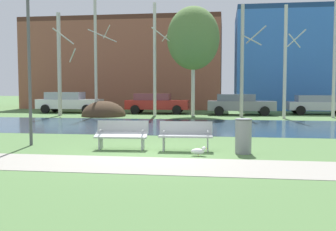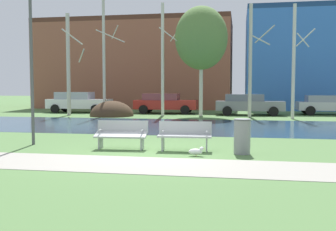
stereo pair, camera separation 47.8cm
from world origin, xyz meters
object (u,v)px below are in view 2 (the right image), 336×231
at_px(parked_sedan_second_red, 165,103).
at_px(trash_bin, 242,136).
at_px(parked_hatch_third_grey, 248,104).
at_px(streetlamp, 31,21).
at_px(parked_van_nearest_white, 78,102).
at_px(bench_left, 121,134).
at_px(parked_wagon_fourth_silver, 329,104).
at_px(seagull, 196,151).
at_px(bench_right, 185,135).

bearing_deg(parked_sedan_second_red, trash_bin, -72.15).
bearing_deg(parked_hatch_third_grey, streetlamp, -115.22).
bearing_deg(streetlamp, parked_van_nearest_white, 108.06).
bearing_deg(bench_left, trash_bin, -4.38).
distance_m(streetlamp, parked_hatch_third_grey, 17.51).
distance_m(parked_van_nearest_white, parked_wagon_fourth_silver, 18.03).
xyz_separation_m(bench_left, trash_bin, (3.66, -0.28, 0.05)).
height_order(seagull, streetlamp, streetlamp).
distance_m(parked_van_nearest_white, parked_hatch_third_grey, 12.59).
height_order(seagull, parked_hatch_third_grey, parked_hatch_third_grey).
height_order(bench_right, parked_wagon_fourth_silver, parked_wagon_fourth_silver).
relative_size(trash_bin, parked_sedan_second_red, 0.22).
relative_size(seagull, parked_wagon_fourth_silver, 0.10).
bearing_deg(trash_bin, parked_van_nearest_white, 125.77).
height_order(trash_bin, parked_sedan_second_red, parked_sedan_second_red).
relative_size(bench_right, trash_bin, 1.62).
xyz_separation_m(seagull, parked_hatch_third_grey, (1.75, 16.80, 0.63)).
bearing_deg(parked_hatch_third_grey, trash_bin, -91.78).
distance_m(bench_right, parked_wagon_fourth_silver, 18.72).
relative_size(seagull, parked_hatch_third_grey, 0.10).
height_order(parked_van_nearest_white, parked_hatch_third_grey, parked_van_nearest_white).
bearing_deg(bench_left, streetlamp, 173.14).
xyz_separation_m(bench_left, seagull, (2.41, -0.86, -0.34)).
bearing_deg(bench_left, parked_sedan_second_red, 96.12).
bearing_deg(bench_right, parked_hatch_third_grey, 82.16).
relative_size(bench_right, parked_sedan_second_red, 0.36).
distance_m(streetlamp, parked_wagon_fourth_silver, 21.29).
relative_size(seagull, parked_sedan_second_red, 0.10).
bearing_deg(streetlamp, parked_hatch_third_grey, 64.78).
xyz_separation_m(trash_bin, streetlamp, (-6.82, 0.66, 3.54)).
distance_m(bench_left, trash_bin, 3.67).
bearing_deg(trash_bin, bench_right, 170.57).
bearing_deg(parked_hatch_third_grey, parked_sedan_second_red, 173.49).
relative_size(bench_right, seagull, 3.54).
height_order(trash_bin, parked_hatch_third_grey, parked_hatch_third_grey).
bearing_deg(parked_hatch_third_grey, bench_right, -97.84).
bearing_deg(parked_van_nearest_white, parked_sedan_second_red, 1.25).
distance_m(bench_left, streetlamp, 4.80).
height_order(trash_bin, streetlamp, streetlamp).
bearing_deg(parked_wagon_fourth_silver, trash_bin, -108.92).
height_order(bench_left, seagull, bench_left).
bearing_deg(seagull, parked_wagon_fourth_silver, 68.14).
xyz_separation_m(parked_van_nearest_white, parked_wagon_fourth_silver, (18.02, 0.62, -0.08)).
xyz_separation_m(bench_right, parked_van_nearest_white, (-10.38, 16.47, 0.34)).
bearing_deg(parked_van_nearest_white, trash_bin, -54.23).
height_order(streetlamp, parked_van_nearest_white, streetlamp).
distance_m(parked_sedan_second_red, parked_hatch_third_grey, 5.98).
relative_size(parked_van_nearest_white, parked_wagon_fourth_silver, 1.08).
bearing_deg(trash_bin, parked_hatch_third_grey, 88.22).
bearing_deg(bench_right, parked_wagon_fourth_silver, 65.90).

